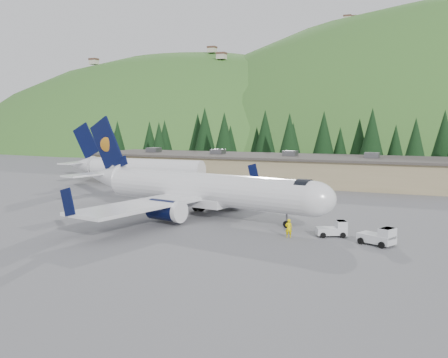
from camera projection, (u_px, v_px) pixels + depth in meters
ground at (205, 217)px, 60.45m from camera, size 600.00×600.00×0.00m
airliner at (197, 189)px, 60.70m from camera, size 36.91×34.86×12.30m
second_airliner at (132, 168)px, 89.92m from camera, size 27.50×11.00×10.05m
baggage_tug_a at (334, 229)px, 50.02m from camera, size 3.30×2.67×1.58m
baggage_tug_b at (379, 237)px, 46.27m from camera, size 3.68×3.01×1.76m
terminal_building at (265, 168)px, 96.83m from camera, size 71.00×17.00×6.10m
ramp_worker at (289, 228)px, 49.44m from camera, size 0.81×0.70×1.88m
tree_line at (289, 140)px, 119.45m from camera, size 111.92×19.04×14.08m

